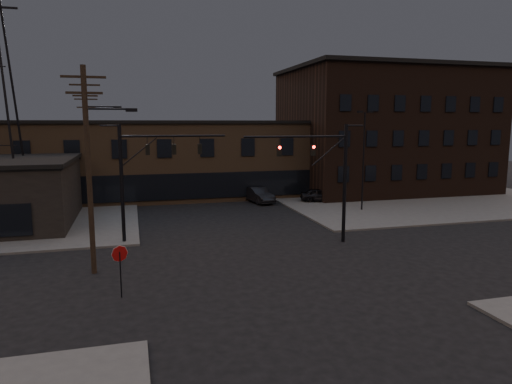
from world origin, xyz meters
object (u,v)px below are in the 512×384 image
(stop_sign, at_px, (120,259))
(parked_car_lot_b, at_px, (385,184))
(traffic_signal_near, at_px, (329,171))
(car_crossing, at_px, (258,195))
(traffic_signal_far, at_px, (141,169))
(parked_car_lot_a, at_px, (320,195))

(stop_sign, height_order, parked_car_lot_b, stop_sign)
(traffic_signal_near, relative_size, parked_car_lot_b, 1.76)
(parked_car_lot_b, bearing_deg, car_crossing, 106.56)
(traffic_signal_far, height_order, parked_car_lot_a, traffic_signal_far)
(car_crossing, bearing_deg, parked_car_lot_a, -27.93)
(traffic_signal_far, height_order, parked_car_lot_b, traffic_signal_far)
(traffic_signal_far, bearing_deg, parked_car_lot_b, 30.43)
(stop_sign, distance_m, parked_car_lot_a, 28.47)
(traffic_signal_near, height_order, parked_car_lot_b, traffic_signal_near)
(traffic_signal_near, relative_size, stop_sign, 3.23)
(traffic_signal_near, distance_m, car_crossing, 16.99)
(parked_car_lot_a, bearing_deg, parked_car_lot_b, -47.00)
(traffic_signal_near, height_order, parked_car_lot_a, traffic_signal_near)
(parked_car_lot_a, relative_size, parked_car_lot_b, 0.86)
(traffic_signal_near, xyz_separation_m, parked_car_lot_a, (5.66, 14.67, -4.12))
(traffic_signal_far, bearing_deg, traffic_signal_near, -16.17)
(parked_car_lot_a, bearing_deg, car_crossing, 88.92)
(parked_car_lot_a, bearing_deg, traffic_signal_near, 174.52)
(traffic_signal_near, height_order, stop_sign, traffic_signal_near)
(traffic_signal_near, bearing_deg, stop_sign, -154.10)
(stop_sign, height_order, car_crossing, stop_sign)
(parked_car_lot_a, xyz_separation_m, car_crossing, (-5.99, 1.80, -0.04))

